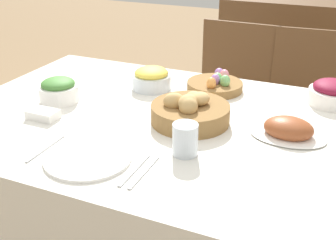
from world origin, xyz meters
name	(u,v)px	position (x,y,z in m)	size (l,w,h in m)	color
dining_table	(169,209)	(0.00, 0.00, 0.39)	(1.59, 1.04, 0.78)	silver
chair_far_center	(229,105)	(-0.01, 0.85, 0.50)	(0.43, 0.43, 0.93)	brown
chair_far_right	(306,117)	(0.40, 0.85, 0.50)	(0.45, 0.45, 0.93)	brown
sideboard	(307,65)	(0.29, 1.87, 0.46)	(1.24, 0.44, 0.92)	brown
bread_basket	(190,111)	(0.07, 0.01, 0.82)	(0.27, 0.27, 0.12)	olive
egg_basket	(216,84)	(0.06, 0.34, 0.80)	(0.23, 0.23, 0.08)	olive
ham_platter	(288,130)	(0.40, 0.04, 0.80)	(0.25, 0.17, 0.07)	white
green_salad_bowl	(59,90)	(-0.46, -0.01, 0.82)	(0.15, 0.15, 0.10)	white
pineapple_bowl	(152,78)	(-0.19, 0.26, 0.82)	(0.16, 0.16, 0.09)	silver
beet_salad_bowl	(333,93)	(0.51, 0.38, 0.82)	(0.18, 0.18, 0.10)	white
dinner_plate	(88,158)	(-0.11, -0.34, 0.78)	(0.26, 0.26, 0.01)	white
fork	(46,148)	(-0.27, -0.34, 0.78)	(0.01, 0.18, 0.00)	silver
knife	(135,170)	(0.04, -0.34, 0.78)	(0.01, 0.18, 0.00)	silver
spoon	(144,172)	(0.07, -0.34, 0.78)	(0.01, 0.18, 0.00)	silver
drinking_cup	(185,139)	(0.14, -0.20, 0.83)	(0.08, 0.08, 0.10)	silver
butter_dish	(43,114)	(-0.42, -0.17, 0.79)	(0.11, 0.07, 0.03)	white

